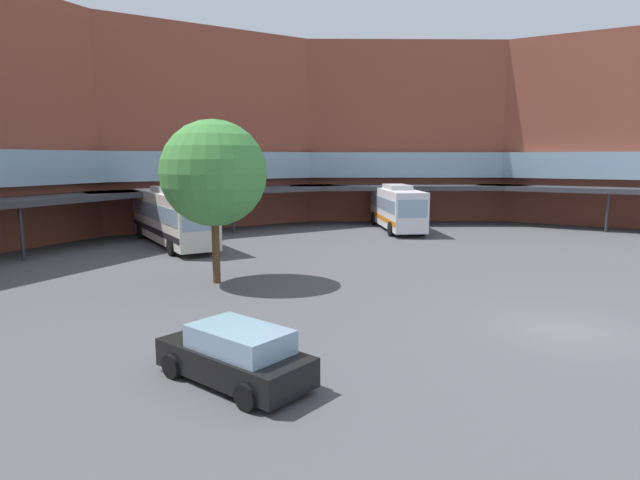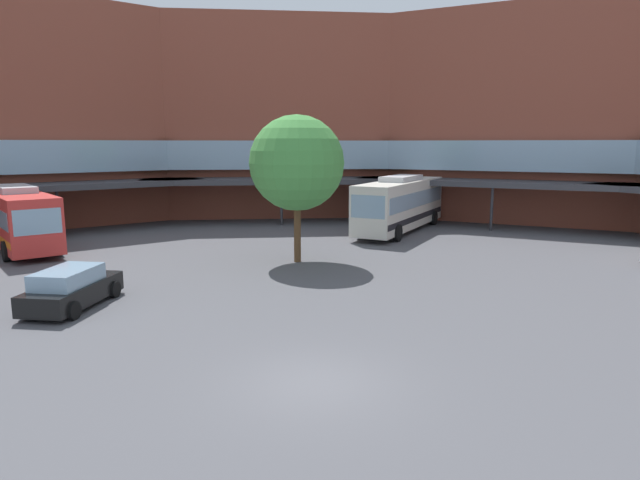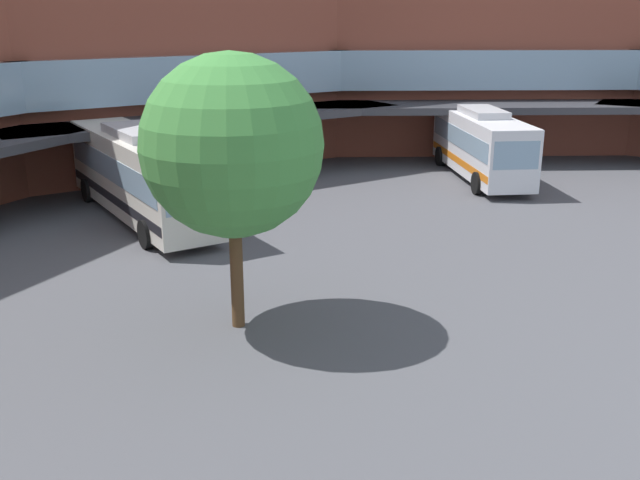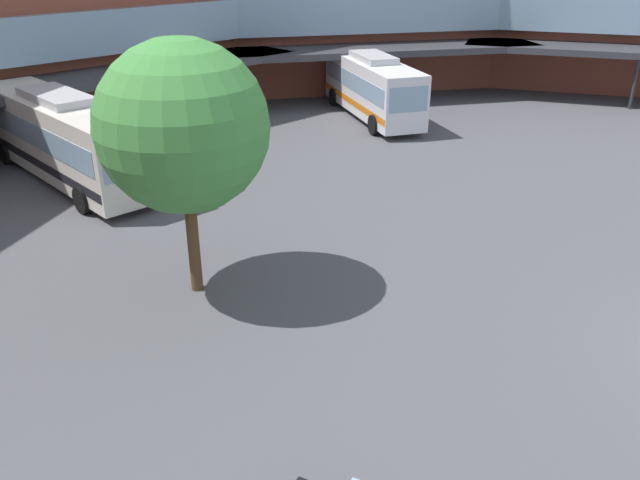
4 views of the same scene
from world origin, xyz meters
name	(u,v)px [view 3 (image 3 of 4)]	position (x,y,z in m)	size (l,w,h in m)	color
station_building	(175,34)	(0.00, 21.33, 7.76)	(78.53, 44.21, 16.33)	brown
bus_0	(140,173)	(1.31, 25.88, 1.98)	(6.01, 12.33, 3.92)	silver
bus_3	(481,143)	(17.83, 18.81, 1.87)	(8.83, 9.16, 3.71)	white
plaza_tree	(232,146)	(-3.65, 14.55, 5.13)	(4.88, 4.88, 7.59)	brown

